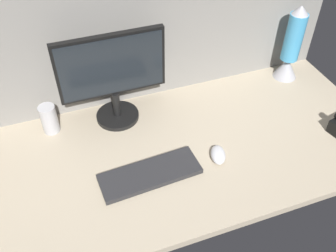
# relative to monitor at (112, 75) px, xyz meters

# --- Properties ---
(ground_plane) EXTENTS (1.80, 0.80, 0.03)m
(ground_plane) POSITION_rel_monitor_xyz_m (0.12, -0.25, -0.23)
(ground_plane) COLOR tan
(cubicle_wall_back) EXTENTS (1.80, 0.06, 0.79)m
(cubicle_wall_back) POSITION_rel_monitor_xyz_m (0.12, 0.12, 0.18)
(cubicle_wall_back) COLOR gray
(cubicle_wall_back) RESTS_ON ground_plane
(monitor) EXTENTS (0.43, 0.18, 0.39)m
(monitor) POSITION_rel_monitor_xyz_m (0.00, 0.00, 0.00)
(monitor) COLOR black
(monitor) RESTS_ON ground_plane
(keyboard) EXTENTS (0.38, 0.15, 0.02)m
(keyboard) POSITION_rel_monitor_xyz_m (0.03, -0.36, -0.21)
(keyboard) COLOR #262628
(keyboard) RESTS_ON ground_plane
(mouse) EXTENTS (0.08, 0.11, 0.03)m
(mouse) POSITION_rel_monitor_xyz_m (0.30, -0.36, -0.20)
(mouse) COLOR silver
(mouse) RESTS_ON ground_plane
(mug_steel) EXTENTS (0.07, 0.07, 0.12)m
(mug_steel) POSITION_rel_monitor_xyz_m (-0.28, 0.01, -0.16)
(mug_steel) COLOR #B2B2B7
(mug_steel) RESTS_ON ground_plane
(lava_lamp) EXTENTS (0.11, 0.11, 0.36)m
(lava_lamp) POSITION_rel_monitor_xyz_m (0.84, 0.01, -0.07)
(lava_lamp) COLOR #A5A5AD
(lava_lamp) RESTS_ON ground_plane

